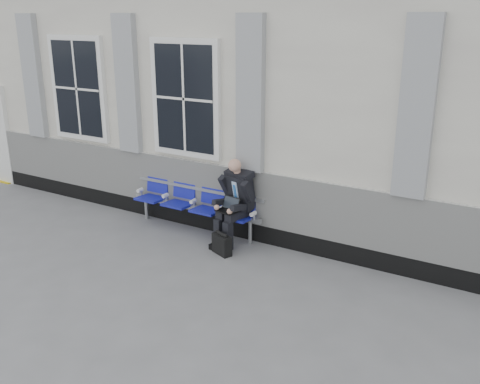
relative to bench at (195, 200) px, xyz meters
The scene contains 5 objects.
ground 1.55m from the bench, 114.04° to the right, with size 70.00×70.00×0.00m, color slate.
station_building 2.79m from the bench, 105.81° to the left, with size 14.40×4.40×4.49m.
bench is the anchor object (origin of this frame).
businessman 0.92m from the bench, ahead, with size 0.61×0.82×1.43m.
briefcase 1.16m from the bench, 33.00° to the right, with size 0.38×0.27×0.36m.
Camera 1 is at (5.70, -5.70, 3.56)m, focal length 40.00 mm.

